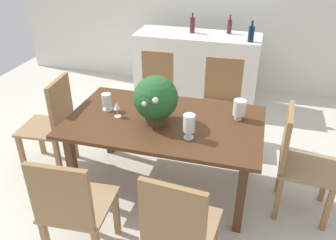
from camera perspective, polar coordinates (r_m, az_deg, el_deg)
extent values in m
plane|color=beige|center=(3.60, -0.19, -9.75)|extent=(7.04, 7.04, 0.00)
cube|color=silver|center=(5.43, 7.60, 18.82)|extent=(6.40, 0.10, 2.60)
cube|color=#4C2D19|center=(3.12, -0.62, -0.29)|extent=(1.75, 1.04, 0.03)
cube|color=#4C2D19|center=(3.29, -15.40, -7.51)|extent=(0.07, 0.07, 0.71)
cube|color=#4C2D19|center=(2.92, 11.83, -12.37)|extent=(0.07, 0.07, 0.71)
cube|color=#4C2D19|center=(3.87, -9.71, -0.78)|extent=(0.07, 0.07, 0.71)
cube|color=#4C2D19|center=(3.56, 12.97, -4.00)|extent=(0.07, 0.07, 0.71)
cube|color=olive|center=(2.95, -8.49, -14.81)|extent=(0.05, 0.05, 0.45)
cube|color=olive|center=(3.09, -15.62, -13.38)|extent=(0.05, 0.05, 0.45)
cube|color=#987855|center=(2.72, -14.34, -13.22)|extent=(0.50, 0.51, 0.03)
cube|color=olive|center=(2.41, -17.28, -12.04)|extent=(0.43, 0.07, 0.49)
cube|color=olive|center=(4.12, -5.23, -0.53)|extent=(0.05, 0.05, 0.45)
cube|color=olive|center=(4.03, -0.67, -1.07)|extent=(0.05, 0.05, 0.45)
cube|color=olive|center=(4.43, -3.77, 1.83)|extent=(0.05, 0.05, 0.45)
cube|color=olive|center=(4.35, 0.48, 1.37)|extent=(0.05, 0.05, 0.45)
cube|color=#987855|center=(4.12, -2.36, 3.36)|extent=(0.43, 0.47, 0.03)
cube|color=olive|center=(4.19, -1.70, 7.87)|extent=(0.38, 0.06, 0.51)
cube|color=olive|center=(3.23, 24.72, -13.16)|extent=(0.05, 0.05, 0.45)
cube|color=olive|center=(3.53, 24.39, -9.11)|extent=(0.05, 0.05, 0.45)
cube|color=olive|center=(3.18, 17.58, -12.19)|extent=(0.05, 0.05, 0.45)
cube|color=olive|center=(3.49, 17.95, -8.18)|extent=(0.05, 0.05, 0.45)
cube|color=#987855|center=(3.21, 21.94, -7.28)|extent=(0.50, 0.48, 0.03)
cube|color=olive|center=(3.05, 18.87, -2.72)|extent=(0.06, 0.42, 0.50)
cube|color=olive|center=(4.11, -20.20, -2.48)|extent=(0.05, 0.05, 0.45)
cube|color=olive|center=(3.85, -22.83, -5.31)|extent=(0.05, 0.05, 0.45)
cube|color=olive|center=(3.93, -15.18, -3.13)|extent=(0.05, 0.05, 0.45)
cube|color=olive|center=(3.66, -17.56, -6.17)|extent=(0.05, 0.05, 0.45)
cube|color=#987855|center=(3.76, -19.54, -1.17)|extent=(0.51, 0.48, 0.03)
cube|color=olive|center=(3.53, -17.22, 2.34)|extent=(0.07, 0.41, 0.53)
cube|color=olive|center=(3.94, 5.21, -1.98)|extent=(0.05, 0.05, 0.45)
cube|color=olive|center=(3.92, 10.80, -2.64)|extent=(0.05, 0.05, 0.45)
cube|color=olive|center=(4.26, 5.98, 0.56)|extent=(0.05, 0.05, 0.45)
cube|color=olive|center=(4.24, 11.15, -0.03)|extent=(0.05, 0.05, 0.45)
cube|color=#987855|center=(3.97, 8.53, 2.01)|extent=(0.48, 0.46, 0.03)
cube|color=olive|center=(4.05, 9.11, 6.66)|extent=(0.42, 0.05, 0.51)
cube|color=olive|center=(2.77, 7.69, -18.39)|extent=(0.05, 0.05, 0.45)
cube|color=olive|center=(2.84, -0.16, -16.53)|extent=(0.05, 0.05, 0.45)
cube|color=#987855|center=(2.50, 2.44, -16.89)|extent=(0.50, 0.51, 0.03)
cube|color=olive|center=(2.16, 0.70, -15.93)|extent=(0.42, 0.08, 0.51)
cylinder|color=#4C3828|center=(3.06, -1.97, 0.40)|extent=(0.20, 0.20, 0.09)
sphere|color=#235628|center=(2.97, -2.03, 3.64)|extent=(0.39, 0.39, 0.39)
sphere|color=silver|center=(2.90, -0.57, 2.15)|extent=(0.04, 0.04, 0.04)
sphere|color=silver|center=(3.13, -1.78, 4.26)|extent=(0.06, 0.06, 0.06)
sphere|color=silver|center=(3.09, -1.66, 6.60)|extent=(0.05, 0.05, 0.05)
sphere|color=silver|center=(2.78, -2.09, 3.24)|extent=(0.05, 0.05, 0.05)
sphere|color=silver|center=(3.00, -4.38, 5.42)|extent=(0.05, 0.05, 0.05)
sphere|color=silver|center=(2.82, -3.87, 2.68)|extent=(0.05, 0.05, 0.05)
cylinder|color=silver|center=(3.19, 11.45, 0.25)|extent=(0.07, 0.07, 0.01)
cylinder|color=silver|center=(3.18, 11.49, 0.60)|extent=(0.03, 0.03, 0.03)
cylinder|color=silver|center=(3.14, 11.65, 2.01)|extent=(0.11, 0.11, 0.14)
cylinder|color=silver|center=(3.34, -9.91, 1.77)|extent=(0.09, 0.09, 0.01)
cylinder|color=silver|center=(3.33, -9.95, 2.13)|extent=(0.03, 0.03, 0.03)
cylinder|color=silver|center=(3.29, -10.06, 3.30)|extent=(0.09, 0.09, 0.12)
cylinder|color=silver|center=(2.86, 3.39, -2.87)|extent=(0.08, 0.08, 0.01)
cylinder|color=silver|center=(2.84, 3.41, -2.30)|extent=(0.03, 0.03, 0.05)
cylinder|color=silver|center=(2.79, 3.47, -0.52)|extent=(0.10, 0.10, 0.15)
cylinder|color=silver|center=(3.20, -8.27, 0.60)|extent=(0.06, 0.06, 0.00)
cylinder|color=silver|center=(3.18, -8.32, 1.21)|extent=(0.01, 0.01, 0.07)
cone|color=silver|center=(3.15, -8.41, 2.32)|extent=(0.06, 0.06, 0.07)
cube|color=white|center=(4.98, 4.70, 8.37)|extent=(1.69, 0.61, 0.99)
cylinder|color=#511E28|center=(4.86, 4.02, 15.29)|extent=(0.07, 0.07, 0.21)
cylinder|color=#511E28|center=(4.83, 4.07, 16.82)|extent=(0.02, 0.02, 0.06)
cylinder|color=#0F1E38|center=(4.56, 13.49, 13.56)|extent=(0.07, 0.07, 0.19)
cylinder|color=#0F1E38|center=(4.53, 13.69, 15.14)|extent=(0.03, 0.03, 0.07)
cylinder|color=#511E28|center=(4.88, 10.06, 14.83)|extent=(0.06, 0.06, 0.18)
cylinder|color=#511E28|center=(4.85, 10.19, 16.26)|extent=(0.02, 0.02, 0.07)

